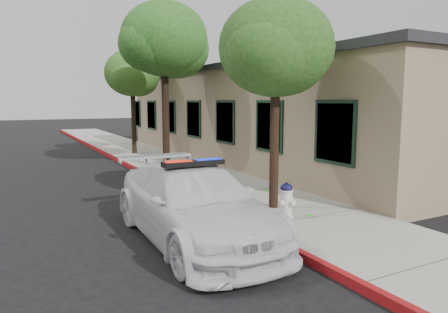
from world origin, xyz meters
The scene contains 9 objects.
ground centered at (0.00, 0.00, 0.00)m, with size 120.00×120.00×0.00m, color black.
sidewalk centered at (1.60, 3.00, 0.07)m, with size 3.20×60.00×0.15m, color gray.
red_curb centered at (0.06, 3.00, 0.08)m, with size 0.14×60.00×0.16m, color maroon.
clapboard_building centered at (6.69, 9.00, 2.13)m, with size 7.30×20.89×4.24m.
police_car centered at (-1.16, 0.26, 0.75)m, with size 2.16×5.18×1.62m.
fire_hydrant centered at (1.13, 0.28, 0.55)m, with size 0.46×0.40×0.79m.
street_tree_near centered at (1.39, 1.14, 3.90)m, with size 2.87×2.74×5.03m.
street_tree_mid centered at (1.20, 8.21, 4.95)m, with size 3.62×3.33×6.36m.
street_tree_far centered at (1.36, 13.19, 4.01)m, with size 2.76×2.79×5.13m.
Camera 1 is at (-4.37, -7.01, 2.76)m, focal length 32.88 mm.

